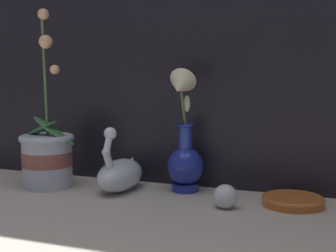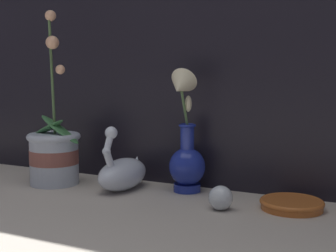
% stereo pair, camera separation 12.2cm
% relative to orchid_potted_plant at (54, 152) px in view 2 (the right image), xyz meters
% --- Properties ---
extents(ground_plane, '(2.80, 2.80, 0.00)m').
position_rel_orchid_potted_plant_xyz_m(ground_plane, '(0.36, -0.10, -0.09)').
color(ground_plane, '#BCB2A3').
extents(orchid_potted_plant, '(0.19, 0.16, 0.50)m').
position_rel_orchid_potted_plant_xyz_m(orchid_potted_plant, '(0.00, 0.00, 0.00)').
color(orchid_potted_plant, '#B2BCCC').
rests_on(orchid_potted_plant, ground_plane).
extents(swan_figurine, '(0.10, 0.20, 0.18)m').
position_rel_orchid_potted_plant_xyz_m(swan_figurine, '(0.22, 0.03, -0.05)').
color(swan_figurine, silver).
rests_on(swan_figurine, ground_plane).
extents(blue_vase, '(0.10, 0.14, 0.34)m').
position_rel_orchid_potted_plant_xyz_m(blue_vase, '(0.39, 0.08, 0.02)').
color(blue_vase, navy).
rests_on(blue_vase, ground_plane).
extents(glass_sphere, '(0.06, 0.06, 0.06)m').
position_rel_orchid_potted_plant_xyz_m(glass_sphere, '(0.53, -0.03, -0.07)').
color(glass_sphere, silver).
rests_on(glass_sphere, ground_plane).
extents(amber_dish, '(0.15, 0.15, 0.02)m').
position_rel_orchid_potted_plant_xyz_m(amber_dish, '(0.68, 0.05, -0.08)').
color(amber_dish, '#C66628').
rests_on(amber_dish, ground_plane).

